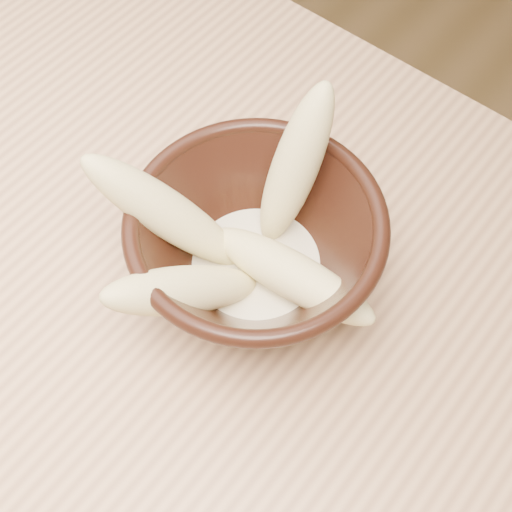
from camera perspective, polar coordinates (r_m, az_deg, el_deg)
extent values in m
cube|color=#DDAB79|center=(0.55, -3.84, -14.50)|extent=(1.20, 0.80, 0.04)
cylinder|color=tan|center=(1.20, -11.75, 9.45)|extent=(0.05, 0.05, 0.71)
cylinder|color=black|center=(0.57, 0.00, -2.23)|extent=(0.08, 0.08, 0.01)
cylinder|color=black|center=(0.55, 0.00, -1.30)|extent=(0.08, 0.08, 0.01)
torus|color=black|center=(0.49, 0.00, 2.62)|extent=(0.19, 0.19, 0.01)
cylinder|color=beige|center=(0.55, 0.00, -0.86)|extent=(0.10, 0.10, 0.01)
ellipsoid|color=#E3D786|center=(0.52, 3.17, 7.21)|extent=(0.04, 0.10, 0.14)
ellipsoid|color=#E3D786|center=(0.51, -7.25, 3.46)|extent=(0.13, 0.09, 0.12)
ellipsoid|color=#E3D786|center=(0.51, 2.85, -1.52)|extent=(0.14, 0.04, 0.04)
ellipsoid|color=#E3D786|center=(0.49, -5.83, -2.74)|extent=(0.09, 0.13, 0.10)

